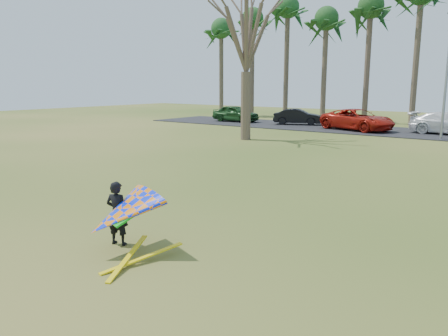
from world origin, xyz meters
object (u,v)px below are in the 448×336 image
Objects in this scene: car_1 at (298,117)px; car_2 at (357,120)px; bare_tree_left at (247,26)px; car_0 at (236,113)px; kite_flyer at (122,213)px.

car_2 is (5.63, -1.37, 0.12)m from car_1.
bare_tree_left is 12.44m from car_1.
car_0 is at bearing 75.47° from car_1.
car_1 is at bearing -83.83° from car_0.
kite_flyer is at bearing -151.00° from car_2.
bare_tree_left reaches higher than car_2.
kite_flyer is at bearing -149.68° from car_0.
bare_tree_left is 14.01m from car_0.
car_0 is at bearing 128.05° from bare_tree_left.
bare_tree_left is at bearing 116.22° from kite_flyer.
car_0 is 31.57m from kite_flyer.
car_2 is (3.81, 9.27, -6.07)m from bare_tree_left.
car_2 is at bearing 99.95° from kite_flyer.
bare_tree_left is at bearing 176.71° from car_2.
car_1 is 1.69× the size of kite_flyer.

